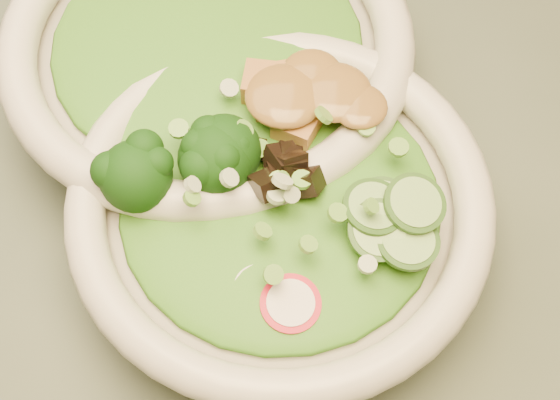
{
  "coord_description": "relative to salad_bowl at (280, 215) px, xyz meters",
  "views": [
    {
      "loc": [
        -0.1,
        -0.09,
        1.21
      ],
      "look_at": [
        -0.12,
        0.14,
        0.81
      ],
      "focal_mm": 50.0,
      "sensor_mm": 36.0,
      "label": 1
    }
  ],
  "objects": [
    {
      "name": "scallion_garnish",
      "position": [
        0.0,
        0.0,
        0.04
      ],
      "size": [
        0.18,
        0.18,
        0.02
      ],
      "primitive_type": null,
      "color": "#64A239",
      "rests_on": "salad_bowl"
    },
    {
      "name": "tofu_cubes",
      "position": [
        0.01,
        0.06,
        0.03
      ],
      "size": [
        0.1,
        0.08,
        0.03
      ],
      "primitive_type": null,
      "rotation": [
        0.0,
        0.0,
        0.37
      ],
      "color": "#A77937",
      "rests_on": "salad_bowl"
    },
    {
      "name": "broccoli_florets",
      "position": [
        -0.06,
        0.01,
        0.04
      ],
      "size": [
        0.1,
        0.09,
        0.04
      ],
      "primitive_type": null,
      "rotation": [
        0.0,
        0.0,
        0.37
      ],
      "color": "black",
      "rests_on": "salad_bowl"
    },
    {
      "name": "side_bowl",
      "position": [
        -0.06,
        0.12,
        0.0
      ],
      "size": [
        0.28,
        0.28,
        0.08
      ],
      "rotation": [
        0.0,
        0.0,
        0.42
      ],
      "color": "beige",
      "rests_on": "dining_table"
    },
    {
      "name": "cucumber_slices",
      "position": [
        0.06,
        -0.01,
        0.03
      ],
      "size": [
        0.09,
        0.09,
        0.03
      ],
      "primitive_type": null,
      "rotation": [
        0.0,
        0.0,
        0.37
      ],
      "color": "#99CB70",
      "rests_on": "salad_bowl"
    },
    {
      "name": "salad_bowl",
      "position": [
        0.0,
        0.0,
        0.0
      ],
      "size": [
        0.26,
        0.26,
        0.07
      ],
      "rotation": [
        0.0,
        0.0,
        0.37
      ],
      "color": "beige",
      "rests_on": "dining_table"
    },
    {
      "name": "lettuce_bed",
      "position": [
        0.0,
        0.0,
        0.02
      ],
      "size": [
        0.19,
        0.19,
        0.02
      ],
      "primitive_type": "ellipsoid",
      "color": "#266515",
      "rests_on": "salad_bowl"
    },
    {
      "name": "side_lettuce",
      "position": [
        -0.06,
        0.12,
        0.02
      ],
      "size": [
        0.19,
        0.19,
        0.02
      ],
      "primitive_type": "ellipsoid",
      "color": "#266515",
      "rests_on": "side_bowl"
    },
    {
      "name": "radish_slices",
      "position": [
        -0.01,
        -0.06,
        0.02
      ],
      "size": [
        0.11,
        0.07,
        0.02
      ],
      "primitive_type": null,
      "rotation": [
        0.0,
        0.0,
        0.37
      ],
      "color": "#B20D21",
      "rests_on": "salad_bowl"
    },
    {
      "name": "peanut_sauce",
      "position": [
        0.01,
        0.06,
        0.04
      ],
      "size": [
        0.07,
        0.05,
        0.02
      ],
      "primitive_type": "ellipsoid",
      "color": "brown",
      "rests_on": "tofu_cubes"
    },
    {
      "name": "mushroom_heap",
      "position": [
        0.0,
        0.01,
        0.03
      ],
      "size": [
        0.09,
        0.09,
        0.04
      ],
      "primitive_type": null,
      "rotation": [
        0.0,
        0.0,
        0.37
      ],
      "color": "black",
      "rests_on": "salad_bowl"
    }
  ]
}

